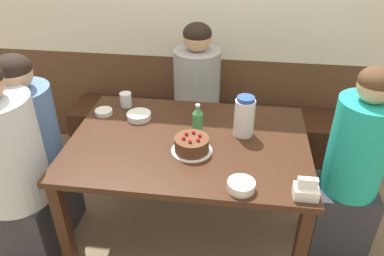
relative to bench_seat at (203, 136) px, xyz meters
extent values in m
plane|color=#846B51|center=(0.00, -0.83, -0.22)|extent=(12.00, 12.00, 0.00)
cube|color=brown|center=(0.00, 0.22, 0.18)|extent=(4.80, 0.04, 0.81)
cube|color=#381E11|center=(0.00, 0.00, 0.00)|extent=(2.12, 0.38, 0.45)
cube|color=#381E11|center=(0.00, -0.83, 0.49)|extent=(1.33, 0.92, 0.03)
cube|color=#381E11|center=(-0.61, -1.24, 0.12)|extent=(0.06, 0.06, 0.70)
cube|color=#381E11|center=(-0.61, -0.42, 0.12)|extent=(0.06, 0.06, 0.70)
cube|color=#381E11|center=(0.61, -0.42, 0.12)|extent=(0.06, 0.06, 0.70)
cylinder|color=white|center=(0.03, -0.93, 0.51)|extent=(0.22, 0.22, 0.01)
cylinder|color=#56331E|center=(0.03, -0.93, 0.55)|extent=(0.18, 0.18, 0.08)
sphere|color=red|center=(0.07, -0.91, 0.60)|extent=(0.02, 0.02, 0.02)
sphere|color=red|center=(0.04, -0.89, 0.60)|extent=(0.02, 0.02, 0.02)
sphere|color=red|center=(0.00, -0.91, 0.60)|extent=(0.02, 0.02, 0.02)
sphere|color=red|center=(-0.01, -0.95, 0.60)|extent=(0.02, 0.02, 0.02)
sphere|color=red|center=(0.03, -0.98, 0.60)|extent=(0.02, 0.02, 0.02)
sphere|color=red|center=(0.07, -0.96, 0.60)|extent=(0.02, 0.02, 0.02)
cylinder|color=white|center=(0.30, -0.72, 0.61)|extent=(0.11, 0.11, 0.21)
cylinder|color=#28479E|center=(0.30, -0.72, 0.73)|extent=(0.10, 0.10, 0.02)
cylinder|color=#388E4C|center=(0.04, -0.73, 0.57)|extent=(0.06, 0.06, 0.12)
cone|color=#388E4C|center=(0.04, -0.73, 0.65)|extent=(0.06, 0.06, 0.05)
cylinder|color=silver|center=(0.04, -0.73, 0.68)|extent=(0.03, 0.03, 0.01)
cube|color=white|center=(0.59, -1.22, 0.53)|extent=(0.11, 0.08, 0.05)
cube|color=white|center=(0.59, -1.22, 0.59)|extent=(0.09, 0.03, 0.05)
cylinder|color=white|center=(-0.33, -0.63, 0.53)|extent=(0.15, 0.15, 0.04)
cylinder|color=white|center=(0.30, -1.21, 0.53)|extent=(0.13, 0.13, 0.04)
cylinder|color=white|center=(-0.57, -0.61, 0.52)|extent=(0.11, 0.11, 0.03)
cylinder|color=silver|center=(-0.46, -0.48, 0.55)|extent=(0.07, 0.07, 0.09)
cube|color=#33333D|center=(-0.92, -1.11, 0.00)|extent=(0.34, 0.30, 0.45)
cylinder|color=silver|center=(-0.92, -1.11, 0.53)|extent=(0.38, 0.38, 0.62)
cube|color=#33333D|center=(-0.92, -0.87, 0.00)|extent=(0.34, 0.30, 0.45)
cylinder|color=#4C70AD|center=(-0.92, -0.87, 0.51)|extent=(0.33, 0.33, 0.56)
sphere|color=tan|center=(-0.92, -0.87, 0.87)|extent=(0.19, 0.19, 0.19)
ellipsoid|color=black|center=(-0.92, -0.87, 0.90)|extent=(0.20, 0.20, 0.14)
cube|color=#33333D|center=(-0.04, -0.11, 0.00)|extent=(0.30, 0.34, 0.45)
cylinder|color=#99999E|center=(-0.04, -0.11, 0.50)|extent=(0.33, 0.33, 0.54)
sphere|color=tan|center=(-0.04, -0.11, 0.85)|extent=(0.19, 0.19, 0.19)
ellipsoid|color=black|center=(-0.04, -0.11, 0.89)|extent=(0.19, 0.19, 0.14)
cube|color=#33333D|center=(0.92, -0.78, 0.00)|extent=(0.34, 0.30, 0.45)
cylinder|color=#1EB2A3|center=(0.92, -0.78, 0.51)|extent=(0.32, 0.32, 0.56)
sphere|color=tan|center=(0.92, -0.78, 0.87)|extent=(0.18, 0.18, 0.18)
ellipsoid|color=#4C331E|center=(0.92, -0.78, 0.90)|extent=(0.18, 0.18, 0.14)
camera|label=1|loc=(0.25, -2.55, 1.66)|focal=35.00mm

